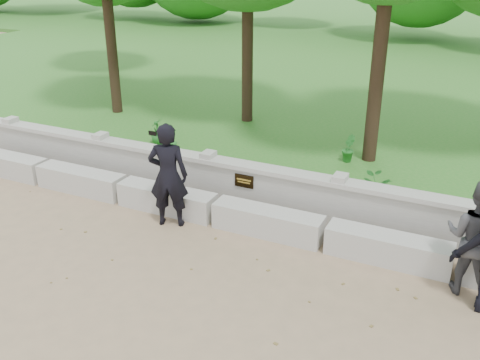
{
  "coord_description": "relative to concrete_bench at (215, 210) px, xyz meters",
  "views": [
    {
      "loc": [
        4.01,
        -5.47,
        4.47
      ],
      "look_at": [
        0.6,
        1.65,
        1.02
      ],
      "focal_mm": 40.0,
      "sensor_mm": 36.0,
      "label": 1
    }
  ],
  "objects": [
    {
      "name": "lawn",
      "position": [
        -0.0,
        12.1,
        -0.1
      ],
      "size": [
        40.0,
        22.0,
        0.25
      ],
      "primitive_type": "cube",
      "color": "#267320",
      "rests_on": "ground"
    },
    {
      "name": "shrub_b",
      "position": [
        1.48,
        3.26,
        0.31
      ],
      "size": [
        0.32,
        0.37,
        0.58
      ],
      "primitive_type": "imported",
      "rotation": [
        0.0,
        0.0,
        1.79
      ],
      "color": "#256F27",
      "rests_on": "lawn"
    },
    {
      "name": "shrub_c",
      "position": [
        2.51,
        1.4,
        0.31
      ],
      "size": [
        0.61,
        0.56,
        0.57
      ],
      "primitive_type": "imported",
      "rotation": [
        0.0,
        0.0,
        3.38
      ],
      "color": "#256F27",
      "rests_on": "lawn"
    },
    {
      "name": "ground",
      "position": [
        -0.0,
        -1.9,
        -0.22
      ],
      "size": [
        80.0,
        80.0,
        0.0
      ],
      "primitive_type": "plane",
      "color": "#9B805F",
      "rests_on": "ground"
    },
    {
      "name": "parapet_wall",
      "position": [
        0.0,
        0.7,
        0.24
      ],
      "size": [
        12.5,
        0.35,
        0.9
      ],
      "color": "#B2B0A8",
      "rests_on": "ground"
    },
    {
      "name": "man_main",
      "position": [
        -0.67,
        -0.4,
        0.7
      ],
      "size": [
        0.78,
        0.72,
        1.84
      ],
      "color": "black",
      "rests_on": "ground"
    },
    {
      "name": "visitor_left",
      "position": [
        4.17,
        -0.31,
        0.63
      ],
      "size": [
        0.98,
        0.85,
        1.71
      ],
      "color": "#414147",
      "rests_on": "ground"
    },
    {
      "name": "concrete_bench",
      "position": [
        0.0,
        0.0,
        0.0
      ],
      "size": [
        11.9,
        0.45,
        0.45
      ],
      "color": "beige",
      "rests_on": "ground"
    },
    {
      "name": "shrub_a",
      "position": [
        -1.77,
        1.4,
        0.32
      ],
      "size": [
        0.35,
        0.38,
        0.59
      ],
      "primitive_type": "imported",
      "rotation": [
        0.0,
        0.0,
        1.0
      ],
      "color": "#256F27",
      "rests_on": "lawn"
    },
    {
      "name": "shrub_d",
      "position": [
        -2.8,
        2.45,
        0.32
      ],
      "size": [
        0.39,
        0.41,
        0.6
      ],
      "primitive_type": "imported",
      "rotation": [
        0.0,
        0.0,
        5.02
      ],
      "color": "#256F27",
      "rests_on": "lawn"
    }
  ]
}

